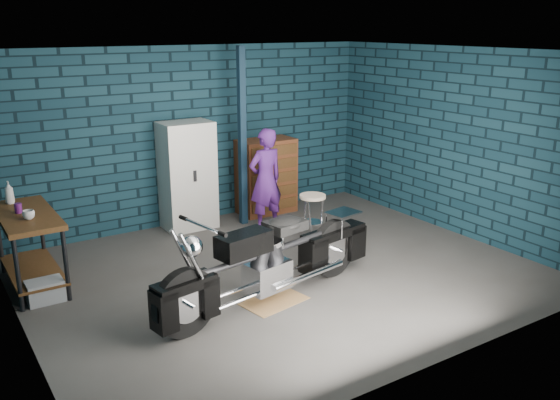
% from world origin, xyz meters
% --- Properties ---
extents(ground, '(6.00, 6.00, 0.00)m').
position_xyz_m(ground, '(0.00, 0.00, 0.00)').
color(ground, '#44423F').
rests_on(ground, ground).
extents(room_walls, '(6.02, 5.01, 2.71)m').
position_xyz_m(room_walls, '(0.00, 0.55, 1.90)').
color(room_walls, '#0F2934').
rests_on(room_walls, ground).
extents(support_post, '(0.10, 0.10, 2.70)m').
position_xyz_m(support_post, '(0.55, 1.95, 1.35)').
color(support_post, '#112536').
rests_on(support_post, ground).
extents(workbench, '(0.60, 1.40, 0.91)m').
position_xyz_m(workbench, '(-2.68, 1.28, 0.46)').
color(workbench, '#5A331B').
rests_on(workbench, ground).
extents(drip_mat, '(0.80, 0.65, 0.01)m').
position_xyz_m(drip_mat, '(-0.51, -0.58, 0.00)').
color(drip_mat, olive).
rests_on(drip_mat, ground).
extents(motorcycle, '(2.64, 1.14, 1.13)m').
position_xyz_m(motorcycle, '(-0.51, -0.58, 0.56)').
color(motorcycle, black).
rests_on(motorcycle, ground).
extents(person, '(0.59, 0.41, 1.54)m').
position_xyz_m(person, '(0.70, 1.53, 0.77)').
color(person, '#54217C').
rests_on(person, ground).
extents(storage_bin, '(0.39, 0.28, 0.24)m').
position_xyz_m(storage_bin, '(-2.66, 0.78, 0.12)').
color(storage_bin, '#97999F').
rests_on(storage_bin, ground).
extents(locker, '(0.76, 0.54, 1.62)m').
position_xyz_m(locker, '(-0.24, 2.23, 0.81)').
color(locker, silver).
rests_on(locker, ground).
extents(tool_chest, '(0.91, 0.51, 1.22)m').
position_xyz_m(tool_chest, '(1.15, 2.23, 0.61)').
color(tool_chest, brown).
rests_on(tool_chest, ground).
extents(shop_stool, '(0.46, 0.46, 0.68)m').
position_xyz_m(shop_stool, '(1.01, 0.75, 0.34)').
color(shop_stool, beige).
rests_on(shop_stool, ground).
extents(cup_a, '(0.16, 0.16, 0.10)m').
position_xyz_m(cup_a, '(-2.69, 1.02, 0.96)').
color(cup_a, beige).
rests_on(cup_a, workbench).
extents(mug_purple, '(0.11, 0.11, 0.11)m').
position_xyz_m(mug_purple, '(-2.75, 1.33, 0.97)').
color(mug_purple, '#56175F').
rests_on(mug_purple, workbench).
extents(bottle, '(0.11, 0.11, 0.28)m').
position_xyz_m(bottle, '(-2.76, 1.78, 1.05)').
color(bottle, '#97999F').
rests_on(bottle, workbench).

